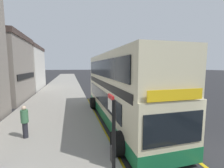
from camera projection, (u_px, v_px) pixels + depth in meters
The scene contains 9 objects.
ground_plane at pixel (95, 82), 36.38m from camera, with size 260.00×260.00×0.00m, color #28282B.
pavement_near at pixel (64, 82), 34.54m from camera, with size 6.00×76.00×0.14m, color gray.
double_decker_bus at pixel (120, 90), 10.19m from camera, with size 3.26×11.11×4.40m.
bus_bay_markings at pixel (121, 120), 10.27m from camera, with size 3.04×14.67×0.01m.
bus_stop_sign at pixel (113, 143), 3.69m from camera, with size 0.09×0.51×2.78m.
terrace_corner at pixel (14, 68), 23.53m from camera, with size 7.90×8.74×7.69m.
parked_car_white_across at pixel (103, 77), 41.66m from camera, with size 2.09×4.20×1.62m.
parked_car_maroon_far at pixel (135, 87), 21.38m from camera, with size 2.09×4.20×1.62m.
pedestrian_further_back at pixel (25, 121), 7.39m from camera, with size 0.34×0.34×1.59m.
Camera 1 is at (-5.65, -3.99, 3.62)m, focal length 24.49 mm.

